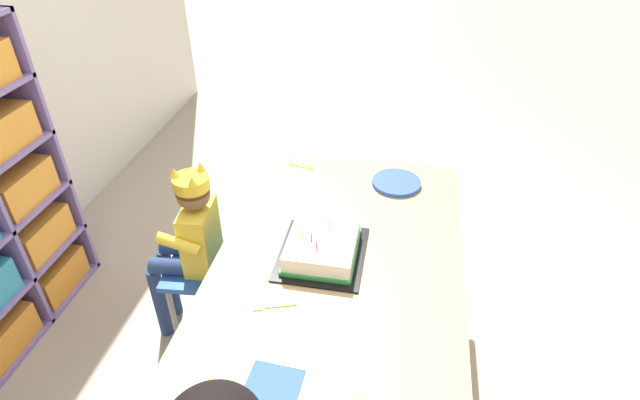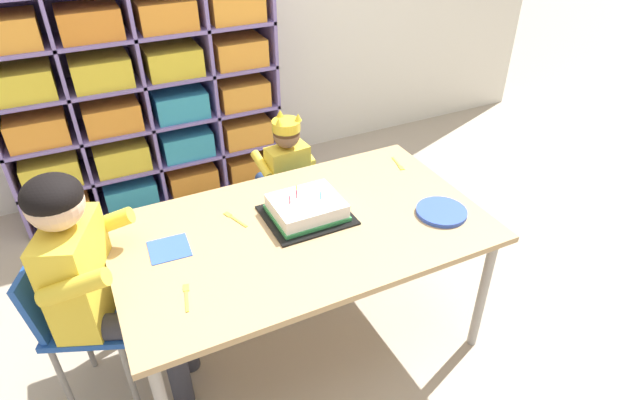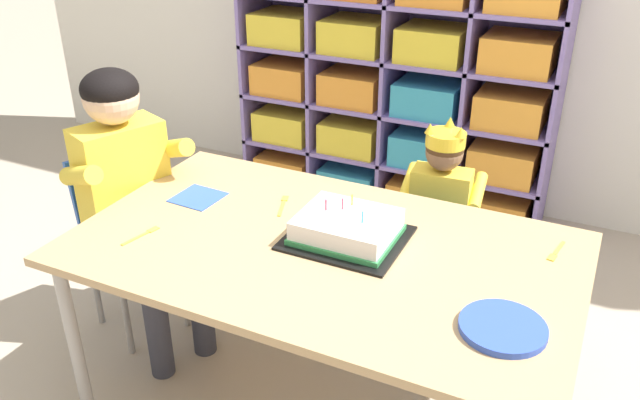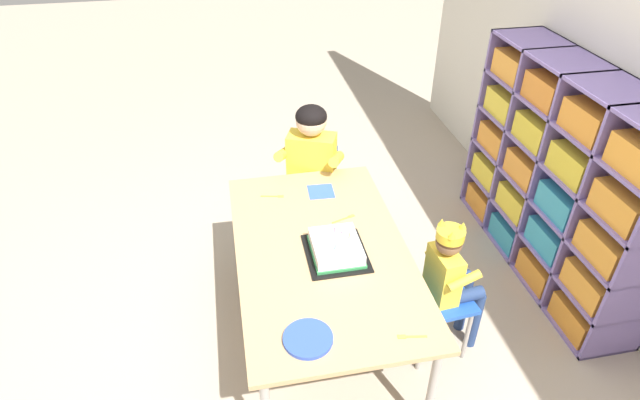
{
  "view_description": "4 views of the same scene",
  "coord_description": "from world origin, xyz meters",
  "px_view_note": "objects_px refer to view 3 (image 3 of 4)",
  "views": [
    {
      "loc": [
        -1.3,
        -0.18,
        1.84
      ],
      "look_at": [
        0.01,
        0.06,
        0.9
      ],
      "focal_mm": 28.32,
      "sensor_mm": 36.0,
      "label": 1
    },
    {
      "loc": [
        -0.68,
        -1.54,
        1.89
      ],
      "look_at": [
        0.07,
        -0.03,
        0.77
      ],
      "focal_mm": 29.3,
      "sensor_mm": 36.0,
      "label": 2
    },
    {
      "loc": [
        0.7,
        -1.48,
        1.63
      ],
      "look_at": [
        -0.0,
        -0.01,
        0.8
      ],
      "focal_mm": 36.48,
      "sensor_mm": 36.0,
      "label": 3
    },
    {
      "loc": [
        1.98,
        -0.4,
        2.36
      ],
      "look_at": [
        -0.04,
        -0.0,
        0.92
      ],
      "focal_mm": 29.16,
      "sensor_mm": 36.0,
      "label": 4
    }
  ],
  "objects_px": {
    "classroom_chair_adult_side": "(125,226)",
    "paper_plate_stack": "(503,328)",
    "classroom_chair_blue": "(433,249)",
    "birthday_cake_on_tray": "(347,229)",
    "adult_helper_seated": "(131,183)",
    "fork_near_cake_tray": "(283,204)",
    "activity_table": "(322,259)",
    "child_with_crown": "(442,200)",
    "fork_scattered_mid_table": "(556,252)",
    "fork_at_table_front_edge": "(143,235)"
  },
  "relations": [
    {
      "from": "activity_table",
      "to": "classroom_chair_blue",
      "type": "height_order",
      "value": "activity_table"
    },
    {
      "from": "activity_table",
      "to": "fork_scattered_mid_table",
      "type": "relative_size",
      "value": 11.82
    },
    {
      "from": "classroom_chair_blue",
      "to": "paper_plate_stack",
      "type": "relative_size",
      "value": 2.91
    },
    {
      "from": "classroom_chair_adult_side",
      "to": "paper_plate_stack",
      "type": "bearing_deg",
      "value": -79.32
    },
    {
      "from": "activity_table",
      "to": "child_with_crown",
      "type": "height_order",
      "value": "child_with_crown"
    },
    {
      "from": "child_with_crown",
      "to": "birthday_cake_on_tray",
      "type": "relative_size",
      "value": 2.48
    },
    {
      "from": "activity_table",
      "to": "adult_helper_seated",
      "type": "distance_m",
      "value": 0.78
    },
    {
      "from": "fork_at_table_front_edge",
      "to": "child_with_crown",
      "type": "bearing_deg",
      "value": 151.64
    },
    {
      "from": "fork_near_cake_tray",
      "to": "paper_plate_stack",
      "type": "bearing_deg",
      "value": 46.95
    },
    {
      "from": "birthday_cake_on_tray",
      "to": "fork_scattered_mid_table",
      "type": "height_order",
      "value": "birthday_cake_on_tray"
    },
    {
      "from": "paper_plate_stack",
      "to": "adult_helper_seated",
      "type": "bearing_deg",
      "value": 169.53
    },
    {
      "from": "child_with_crown",
      "to": "fork_at_table_front_edge",
      "type": "xyz_separation_m",
      "value": [
        -0.7,
        -0.82,
        0.11
      ]
    },
    {
      "from": "classroom_chair_adult_side",
      "to": "fork_at_table_front_edge",
      "type": "bearing_deg",
      "value": -107.43
    },
    {
      "from": "activity_table",
      "to": "classroom_chair_adult_side",
      "type": "bearing_deg",
      "value": 172.3
    },
    {
      "from": "classroom_chair_adult_side",
      "to": "fork_near_cake_tray",
      "type": "bearing_deg",
      "value": -63.12
    },
    {
      "from": "activity_table",
      "to": "birthday_cake_on_tray",
      "type": "relative_size",
      "value": 4.3
    },
    {
      "from": "child_with_crown",
      "to": "fork_at_table_front_edge",
      "type": "relative_size",
      "value": 6.33
    },
    {
      "from": "activity_table",
      "to": "classroom_chair_adult_side",
      "type": "height_order",
      "value": "classroom_chair_adult_side"
    },
    {
      "from": "classroom_chair_blue",
      "to": "classroom_chair_adult_side",
      "type": "bearing_deg",
      "value": 16.12
    },
    {
      "from": "fork_at_table_front_edge",
      "to": "fork_scattered_mid_table",
      "type": "xyz_separation_m",
      "value": [
        1.14,
        0.44,
        -0.0
      ]
    },
    {
      "from": "fork_near_cake_tray",
      "to": "adult_helper_seated",
      "type": "bearing_deg",
      "value": -99.36
    },
    {
      "from": "birthday_cake_on_tray",
      "to": "fork_at_table_front_edge",
      "type": "distance_m",
      "value": 0.62
    },
    {
      "from": "birthday_cake_on_tray",
      "to": "activity_table",
      "type": "bearing_deg",
      "value": -128.44
    },
    {
      "from": "adult_helper_seated",
      "to": "fork_near_cake_tray",
      "type": "distance_m",
      "value": 0.56
    },
    {
      "from": "child_with_crown",
      "to": "paper_plate_stack",
      "type": "bearing_deg",
      "value": 109.81
    },
    {
      "from": "adult_helper_seated",
      "to": "fork_near_cake_tray",
      "type": "relative_size",
      "value": 7.48
    },
    {
      "from": "activity_table",
      "to": "classroom_chair_blue",
      "type": "relative_size",
      "value": 2.41
    },
    {
      "from": "fork_at_table_front_edge",
      "to": "fork_scattered_mid_table",
      "type": "distance_m",
      "value": 1.22
    },
    {
      "from": "fork_at_table_front_edge",
      "to": "fork_near_cake_tray",
      "type": "height_order",
      "value": "same"
    },
    {
      "from": "child_with_crown",
      "to": "fork_scattered_mid_table",
      "type": "xyz_separation_m",
      "value": [
        0.44,
        -0.39,
        0.11
      ]
    },
    {
      "from": "activity_table",
      "to": "fork_scattered_mid_table",
      "type": "height_order",
      "value": "fork_scattered_mid_table"
    },
    {
      "from": "classroom_chair_blue",
      "to": "fork_near_cake_tray",
      "type": "xyz_separation_m",
      "value": [
        -0.42,
        -0.36,
        0.26
      ]
    },
    {
      "from": "classroom_chair_adult_side",
      "to": "fork_scattered_mid_table",
      "type": "height_order",
      "value": "classroom_chair_adult_side"
    },
    {
      "from": "paper_plate_stack",
      "to": "fork_scattered_mid_table",
      "type": "xyz_separation_m",
      "value": [
        0.07,
        0.42,
        -0.01
      ]
    },
    {
      "from": "birthday_cake_on_tray",
      "to": "paper_plate_stack",
      "type": "height_order",
      "value": "birthday_cake_on_tray"
    },
    {
      "from": "classroom_chair_blue",
      "to": "birthday_cake_on_tray",
      "type": "relative_size",
      "value": 1.78
    },
    {
      "from": "classroom_chair_blue",
      "to": "birthday_cake_on_tray",
      "type": "bearing_deg",
      "value": 68.05
    },
    {
      "from": "adult_helper_seated",
      "to": "fork_near_cake_tray",
      "type": "bearing_deg",
      "value": -57.94
    },
    {
      "from": "child_with_crown",
      "to": "adult_helper_seated",
      "type": "height_order",
      "value": "adult_helper_seated"
    },
    {
      "from": "child_with_crown",
      "to": "classroom_chair_adult_side",
      "type": "relative_size",
      "value": 1.23
    },
    {
      "from": "child_with_crown",
      "to": "adult_helper_seated",
      "type": "distance_m",
      "value": 1.12
    },
    {
      "from": "activity_table",
      "to": "classroom_chair_adult_side",
      "type": "relative_size",
      "value": 2.13
    },
    {
      "from": "adult_helper_seated",
      "to": "birthday_cake_on_tray",
      "type": "xyz_separation_m",
      "value": [
        0.83,
        -0.01,
        0.03
      ]
    },
    {
      "from": "adult_helper_seated",
      "to": "paper_plate_stack",
      "type": "relative_size",
      "value": 4.94
    },
    {
      "from": "activity_table",
      "to": "classroom_chair_blue",
      "type": "xyz_separation_m",
      "value": [
        0.19,
        0.54,
        -0.21
      ]
    },
    {
      "from": "adult_helper_seated",
      "to": "paper_plate_stack",
      "type": "height_order",
      "value": "adult_helper_seated"
    },
    {
      "from": "activity_table",
      "to": "child_with_crown",
      "type": "xyz_separation_m",
      "value": [
        0.19,
        0.64,
        -0.05
      ]
    },
    {
      "from": "child_with_crown",
      "to": "classroom_chair_adult_side",
      "type": "distance_m",
      "value": 1.19
    },
    {
      "from": "child_with_crown",
      "to": "classroom_chair_blue",
      "type": "bearing_deg",
      "value": 89.52
    },
    {
      "from": "classroom_chair_blue",
      "to": "fork_scattered_mid_table",
      "type": "bearing_deg",
      "value": 141.91
    }
  ]
}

